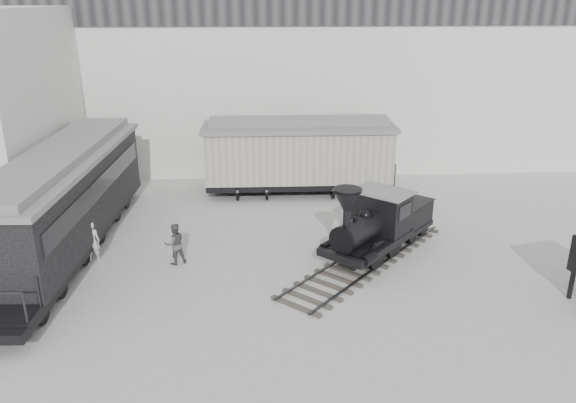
{
  "coord_description": "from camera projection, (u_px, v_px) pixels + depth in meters",
  "views": [
    {
      "loc": [
        -2.23,
        -15.84,
        9.36
      ],
      "look_at": [
        -0.97,
        4.32,
        2.0
      ],
      "focal_mm": 35.0,
      "sensor_mm": 36.0,
      "label": 1
    }
  ],
  "objects": [
    {
      "name": "north_wall",
      "position": [
        294.0,
        72.0,
        30.34
      ],
      "size": [
        34.0,
        2.51,
        11.0
      ],
      "color": "silver",
      "rests_on": "ground"
    },
    {
      "name": "boxcar",
      "position": [
        299.0,
        154.0,
        27.95
      ],
      "size": [
        9.48,
        3.07,
        3.87
      ],
      "rotation": [
        0.0,
        0.0,
        -0.01
      ],
      "color": "black",
      "rests_on": "ground"
    },
    {
      "name": "passenger_coach",
      "position": [
        64.0,
        200.0,
        21.59
      ],
      "size": [
        3.56,
        13.89,
        3.69
      ],
      "rotation": [
        0.0,
        0.0,
        -0.05
      ],
      "color": "black",
      "rests_on": "ground"
    },
    {
      "name": "visitor_a",
      "position": [
        92.0,
        242.0,
        20.91
      ],
      "size": [
        0.64,
        0.48,
        1.6
      ],
      "primitive_type": "imported",
      "rotation": [
        0.0,
        0.0,
        3.31
      ],
      "color": "silver",
      "rests_on": "ground"
    },
    {
      "name": "locomotive",
      "position": [
        376.0,
        227.0,
        21.24
      ],
      "size": [
        7.52,
        8.02,
        3.19
      ],
      "rotation": [
        0.0,
        0.0,
        -0.74
      ],
      "color": "#2F2A25",
      "rests_on": "ground"
    },
    {
      "name": "ground",
      "position": [
        326.0,
        304.0,
        18.19
      ],
      "size": [
        90.0,
        90.0,
        0.0
      ],
      "primitive_type": "plane",
      "color": "#9E9E9B"
    },
    {
      "name": "visitor_b",
      "position": [
        175.0,
        244.0,
        20.72
      ],
      "size": [
        0.95,
        0.87,
        1.59
      ],
      "primitive_type": "imported",
      "rotation": [
        0.0,
        0.0,
        3.57
      ],
      "color": "#4B4B4C",
      "rests_on": "ground"
    }
  ]
}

